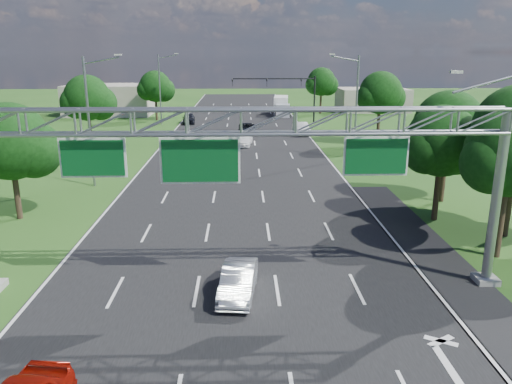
{
  "coord_description": "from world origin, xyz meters",
  "views": [
    {
      "loc": [
        0.26,
        -8.78,
        10.28
      ],
      "look_at": [
        0.94,
        14.57,
        3.72
      ],
      "focal_mm": 35.0,
      "sensor_mm": 36.0,
      "label": 1
    }
  ],
  "objects_px": {
    "traffic_signal": "(291,89)",
    "box_truck": "(281,106)",
    "silver_sedan": "(238,281)",
    "sign_gantry": "(243,136)"
  },
  "relations": [
    {
      "from": "silver_sedan",
      "to": "box_truck",
      "type": "distance_m",
      "value": 65.65
    },
    {
      "from": "sign_gantry",
      "to": "silver_sedan",
      "type": "height_order",
      "value": "sign_gantry"
    },
    {
      "from": "sign_gantry",
      "to": "traffic_signal",
      "type": "height_order",
      "value": "sign_gantry"
    },
    {
      "from": "traffic_signal",
      "to": "silver_sedan",
      "type": "distance_m",
      "value": 54.58
    },
    {
      "from": "traffic_signal",
      "to": "box_truck",
      "type": "height_order",
      "value": "traffic_signal"
    },
    {
      "from": "sign_gantry",
      "to": "traffic_signal",
      "type": "relative_size",
      "value": 1.92
    },
    {
      "from": "box_truck",
      "to": "silver_sedan",
      "type": "bearing_deg",
      "value": -90.57
    },
    {
      "from": "silver_sedan",
      "to": "box_truck",
      "type": "bearing_deg",
      "value": 90.51
    },
    {
      "from": "sign_gantry",
      "to": "box_truck",
      "type": "xyz_separation_m",
      "value": [
        6.74,
        64.39,
        -5.43
      ]
    },
    {
      "from": "box_truck",
      "to": "traffic_signal",
      "type": "bearing_deg",
      "value": -82.39
    }
  ]
}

